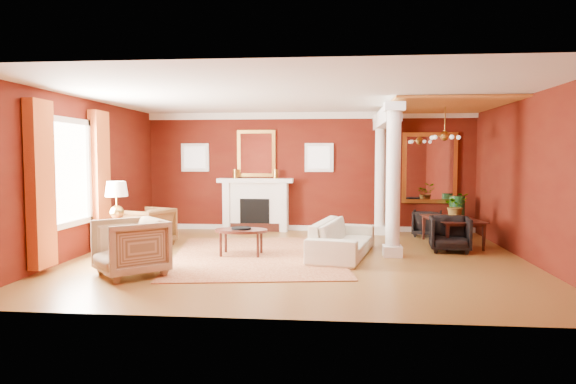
# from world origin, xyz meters

# --- Properties ---
(ground) EXTENTS (8.00, 8.00, 0.00)m
(ground) POSITION_xyz_m (0.00, 0.00, 0.00)
(ground) COLOR brown
(ground) RESTS_ON ground
(room_shell) EXTENTS (8.04, 7.04, 2.92)m
(room_shell) POSITION_xyz_m (0.00, 0.00, 2.02)
(room_shell) COLOR #55180B
(room_shell) RESTS_ON ground
(fireplace) EXTENTS (1.85, 0.42, 1.29)m
(fireplace) POSITION_xyz_m (-1.30, 3.32, 0.65)
(fireplace) COLOR white
(fireplace) RESTS_ON ground
(overmantel_mirror) EXTENTS (0.95, 0.07, 1.15)m
(overmantel_mirror) POSITION_xyz_m (-1.30, 3.45, 1.90)
(overmantel_mirror) COLOR gold
(overmantel_mirror) RESTS_ON fireplace
(flank_window_left) EXTENTS (0.70, 0.07, 0.70)m
(flank_window_left) POSITION_xyz_m (-2.85, 3.46, 1.80)
(flank_window_left) COLOR white
(flank_window_left) RESTS_ON room_shell
(flank_window_right) EXTENTS (0.70, 0.07, 0.70)m
(flank_window_right) POSITION_xyz_m (0.25, 3.46, 1.80)
(flank_window_right) COLOR white
(flank_window_right) RESTS_ON room_shell
(left_window) EXTENTS (0.21, 2.55, 2.60)m
(left_window) POSITION_xyz_m (-3.89, -0.60, 1.42)
(left_window) COLOR white
(left_window) RESTS_ON room_shell
(column_front) EXTENTS (0.36, 0.36, 2.80)m
(column_front) POSITION_xyz_m (1.70, 0.30, 1.43)
(column_front) COLOR white
(column_front) RESTS_ON ground
(column_back) EXTENTS (0.36, 0.36, 2.80)m
(column_back) POSITION_xyz_m (1.70, 3.00, 1.43)
(column_back) COLOR white
(column_back) RESTS_ON ground
(header_beam) EXTENTS (0.30, 3.20, 0.32)m
(header_beam) POSITION_xyz_m (1.70, 1.90, 2.62)
(header_beam) COLOR white
(header_beam) RESTS_ON column_front
(amber_ceiling) EXTENTS (2.30, 3.40, 0.04)m
(amber_ceiling) POSITION_xyz_m (2.85, 1.75, 2.87)
(amber_ceiling) COLOR #D68D3F
(amber_ceiling) RESTS_ON room_shell
(dining_mirror) EXTENTS (1.30, 0.07, 1.70)m
(dining_mirror) POSITION_xyz_m (2.90, 3.45, 1.55)
(dining_mirror) COLOR gold
(dining_mirror) RESTS_ON room_shell
(chandelier) EXTENTS (0.60, 0.62, 0.75)m
(chandelier) POSITION_xyz_m (2.90, 1.80, 2.25)
(chandelier) COLOR gold
(chandelier) RESTS_ON room_shell
(crown_trim) EXTENTS (8.00, 0.08, 0.16)m
(crown_trim) POSITION_xyz_m (0.00, 3.46, 2.82)
(crown_trim) COLOR white
(crown_trim) RESTS_ON room_shell
(base_trim) EXTENTS (8.00, 0.08, 0.12)m
(base_trim) POSITION_xyz_m (0.00, 3.46, 0.06)
(base_trim) COLOR white
(base_trim) RESTS_ON ground
(rug) EXTENTS (3.55, 4.40, 0.02)m
(rug) POSITION_xyz_m (-0.78, 0.11, 0.01)
(rug) COLOR maroon
(rug) RESTS_ON ground
(sofa) EXTENTS (1.09, 2.31, 0.87)m
(sofa) POSITION_xyz_m (0.79, 0.27, 0.43)
(sofa) COLOR beige
(sofa) RESTS_ON ground
(armchair_leopard) EXTENTS (1.05, 1.08, 0.87)m
(armchair_leopard) POSITION_xyz_m (-3.15, 0.93, 0.43)
(armchair_leopard) COLOR black
(armchair_leopard) RESTS_ON ground
(armchair_stripe) EXTENTS (1.28, 1.28, 0.96)m
(armchair_stripe) POSITION_xyz_m (-2.46, -1.60, 0.48)
(armchair_stripe) COLOR tan
(armchair_stripe) RESTS_ON ground
(coffee_table) EXTENTS (0.97, 0.97, 0.49)m
(coffee_table) POSITION_xyz_m (-1.06, 0.12, 0.45)
(coffee_table) COLOR black
(coffee_table) RESTS_ON ground
(coffee_book) EXTENTS (0.15, 0.03, 0.21)m
(coffee_book) POSITION_xyz_m (-1.10, 0.18, 0.60)
(coffee_book) COLOR black
(coffee_book) RESTS_ON coffee_table
(side_table) EXTENTS (0.55, 0.55, 1.37)m
(side_table) POSITION_xyz_m (-3.33, -0.10, 0.91)
(side_table) COLOR black
(side_table) RESTS_ON ground
(dining_table) EXTENTS (0.78, 1.64, 0.88)m
(dining_table) POSITION_xyz_m (3.09, 1.68, 0.44)
(dining_table) COLOR black
(dining_table) RESTS_ON ground
(dining_chair_near) EXTENTS (0.79, 0.75, 0.75)m
(dining_chair_near) POSITION_xyz_m (2.85, 0.91, 0.37)
(dining_chair_near) COLOR black
(dining_chair_near) RESTS_ON ground
(dining_chair_far) EXTENTS (0.75, 0.72, 0.66)m
(dining_chair_far) POSITION_xyz_m (2.75, 2.80, 0.33)
(dining_chair_far) COLOR black
(dining_chair_far) RESTS_ON ground
(green_urn) EXTENTS (0.39, 0.39, 0.93)m
(green_urn) POSITION_xyz_m (3.46, 3.00, 0.36)
(green_urn) COLOR #143F1B
(green_urn) RESTS_ON ground
(potted_plant) EXTENTS (0.60, 0.64, 0.41)m
(potted_plant) POSITION_xyz_m (3.12, 1.66, 1.09)
(potted_plant) COLOR #26591E
(potted_plant) RESTS_ON dining_table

